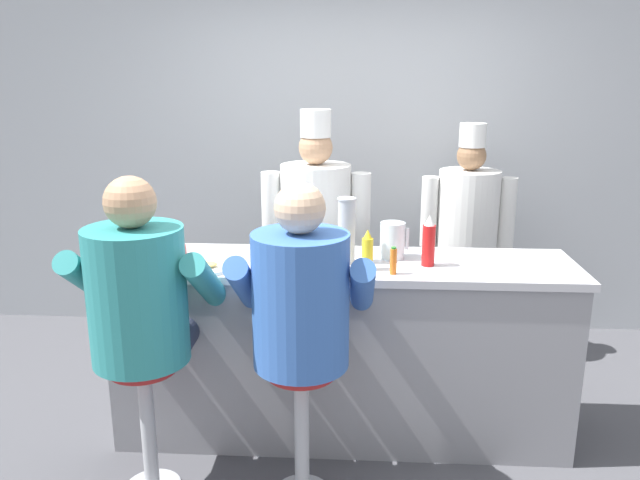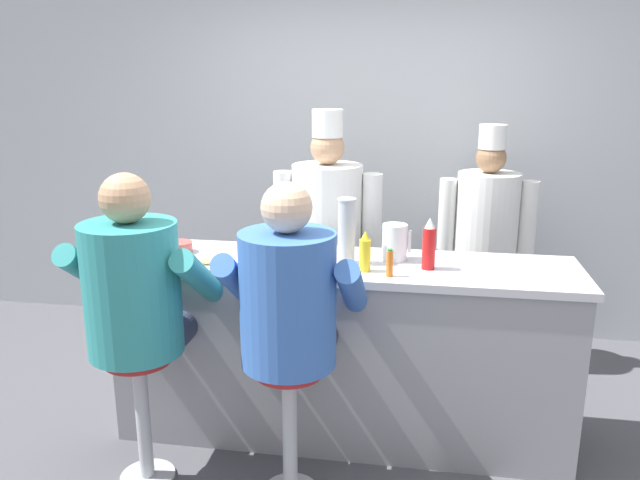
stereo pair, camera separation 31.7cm
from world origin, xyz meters
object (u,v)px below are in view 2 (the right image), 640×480
Objects in this scene: breakfast_plate at (207,264)px; coffee_mug_blue at (146,242)px; ketchup_bottle_red at (429,245)px; mustard_bottle_yellow at (365,252)px; hot_sauce_bottle_orange at (390,263)px; cereal_bowl at (179,247)px; water_pitcher_clear at (395,242)px; cook_in_whites_near at (327,236)px; cup_stack_steel at (347,231)px; coffee_mug_tan at (283,251)px; diner_seated_blue at (290,305)px; cook_in_whites_far at (486,236)px; diner_seated_teal at (137,294)px.

coffee_mug_blue is at bearing 150.59° from breakfast_plate.
mustard_bottle_yellow is at bearing -164.08° from ketchup_bottle_red.
coffee_mug_blue is (-1.35, 0.25, -0.02)m from hot_sauce_bottle_orange.
ketchup_bottle_red reaches higher than cereal_bowl.
cook_in_whites_near is at bearing 127.78° from water_pitcher_clear.
cup_stack_steel is 0.73m from cook_in_whites_near.
mustard_bottle_yellow is at bearing -8.48° from coffee_mug_blue.
coffee_mug_tan is 0.10× the size of diner_seated_blue.
hot_sauce_bottle_orange is 0.95× the size of coffee_mug_tan.
cook_in_whites_near is (0.72, 0.62, -0.07)m from cereal_bowl.
diner_seated_blue is (0.50, -0.34, -0.06)m from breakfast_plate.
cup_stack_steel is at bearing 176.10° from ketchup_bottle_red.
mustard_bottle_yellow is 0.93× the size of breakfast_plate.
diner_seated_blue reaches higher than coffee_mug_blue.
water_pitcher_clear is 0.57× the size of cup_stack_steel.
cook_in_whites_near is at bearing -158.02° from cook_in_whites_far.
ketchup_bottle_red is 0.17× the size of diner_seated_teal.
ketchup_bottle_red is 0.79m from diner_seated_blue.
cook_in_whites_far is (1.13, 1.06, -0.14)m from coffee_mug_tan.
coffee_mug_blue reaches higher than cereal_bowl.
coffee_mug_blue is at bearing 176.12° from coffee_mug_tan.
diner_seated_blue is at bearing -32.20° from coffee_mug_blue.
diner_seated_teal is at bearing -136.95° from cook_in_whites_far.
cereal_bowl is 0.43× the size of cup_stack_steel.
cereal_bowl is at bearing 91.90° from diner_seated_teal.
ketchup_bottle_red is at bearing 39.39° from diner_seated_blue.
diner_seated_teal is at bearing -136.89° from coffee_mug_tan.
diner_seated_blue is (0.93, -0.59, -0.09)m from coffee_mug_blue.
ketchup_bottle_red reaches higher than coffee_mug_tan.
mustard_bottle_yellow is 1.42× the size of cereal_bowl.
hot_sauce_bottle_orange is 0.62× the size of breakfast_plate.
coffee_mug_blue is 1.13m from cup_stack_steel.
cup_stack_steel is (1.12, -0.07, 0.13)m from coffee_mug_blue.
mustard_bottle_yellow is 0.12× the size of cook_in_whites_near.
cup_stack_steel reaches higher than ketchup_bottle_red.
cup_stack_steel is 1.06m from diner_seated_teal.
cereal_bowl reaches higher than breakfast_plate.
diner_seated_teal reaches higher than ketchup_bottle_red.
cereal_bowl is 0.93m from cup_stack_steel.
cup_stack_steel is at bearing -3.12° from cereal_bowl.
diner_seated_blue reaches higher than cup_stack_steel.
ketchup_bottle_red is 1.92× the size of hot_sauce_bottle_orange.
breakfast_plate is at bearing -151.24° from coffee_mug_tan.
diner_seated_teal reaches higher than mustard_bottle_yellow.
breakfast_plate is 0.15× the size of diner_seated_teal.
cook_in_whites_far is (0.57, 1.25, -0.16)m from hot_sauce_bottle_orange.
hot_sauce_bottle_orange is 0.08× the size of cook_in_whites_far.
hot_sauce_bottle_orange reaches higher than coffee_mug_tan.
cereal_bowl is 1.14× the size of coffee_mug_blue.
diner_seated_blue is (-0.19, -0.52, -0.21)m from cup_stack_steel.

